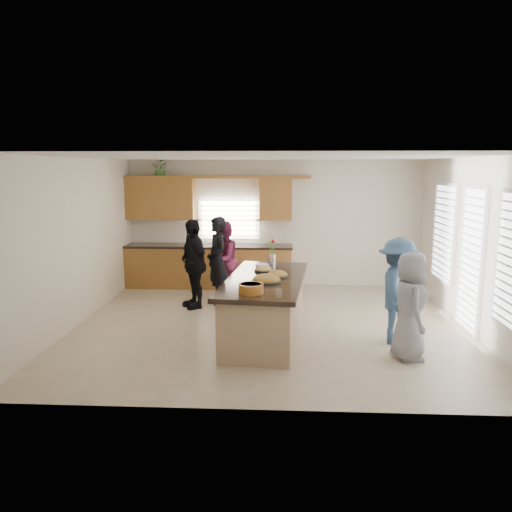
# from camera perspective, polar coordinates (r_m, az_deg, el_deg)

# --- Properties ---
(floor) EXTENTS (6.50, 6.50, 0.00)m
(floor) POSITION_cam_1_polar(r_m,az_deg,el_deg) (8.54, 1.59, -7.90)
(floor) COLOR beige
(floor) RESTS_ON ground
(room_shell) EXTENTS (6.52, 6.02, 2.81)m
(room_shell) POSITION_cam_1_polar(r_m,az_deg,el_deg) (8.15, 1.66, 4.91)
(room_shell) COLOR silver
(room_shell) RESTS_ON ground
(back_cabinetry) EXTENTS (4.08, 0.66, 2.46)m
(back_cabinetry) POSITION_cam_1_polar(r_m,az_deg,el_deg) (11.11, -5.62, 1.12)
(back_cabinetry) COLOR olive
(back_cabinetry) RESTS_ON ground
(right_wall_glazing) EXTENTS (0.06, 4.00, 2.25)m
(right_wall_glazing) POSITION_cam_1_polar(r_m,az_deg,el_deg) (8.64, 23.50, 0.63)
(right_wall_glazing) COLOR white
(right_wall_glazing) RESTS_ON ground
(island) EXTENTS (1.42, 2.80, 0.95)m
(island) POSITION_cam_1_polar(r_m,az_deg,el_deg) (7.85, 1.07, -6.06)
(island) COLOR tan
(island) RESTS_ON ground
(platter_front) EXTENTS (0.46, 0.46, 0.19)m
(platter_front) POSITION_cam_1_polar(r_m,az_deg,el_deg) (7.45, 1.19, -2.78)
(platter_front) COLOR black
(platter_front) RESTS_ON island
(platter_mid) EXTENTS (0.36, 0.36, 0.15)m
(platter_mid) POSITION_cam_1_polar(r_m,az_deg,el_deg) (7.81, 2.47, -2.19)
(platter_mid) COLOR black
(platter_mid) RESTS_ON island
(platter_back) EXTENTS (0.31, 0.31, 0.13)m
(platter_back) POSITION_cam_1_polar(r_m,az_deg,el_deg) (8.21, 0.87, -1.57)
(platter_back) COLOR black
(platter_back) RESTS_ON island
(salad_bowl) EXTENTS (0.34, 0.34, 0.13)m
(salad_bowl) POSITION_cam_1_polar(r_m,az_deg,el_deg) (6.78, -0.58, -3.68)
(salad_bowl) COLOR #B86921
(salad_bowl) RESTS_ON island
(clear_cup) EXTENTS (0.09, 0.09, 0.11)m
(clear_cup) POSITION_cam_1_polar(r_m,az_deg,el_deg) (6.59, 2.64, -4.28)
(clear_cup) COLOR white
(clear_cup) RESTS_ON island
(plate_stack) EXTENTS (0.22, 0.22, 0.05)m
(plate_stack) POSITION_cam_1_polar(r_m,az_deg,el_deg) (8.53, 0.73, -1.13)
(plate_stack) COLOR #BD95D9
(plate_stack) RESTS_ON island
(flower_vase) EXTENTS (0.14, 0.14, 0.45)m
(flower_vase) POSITION_cam_1_polar(r_m,az_deg,el_deg) (8.75, 1.87, 0.55)
(flower_vase) COLOR silver
(flower_vase) RESTS_ON island
(potted_plant) EXTENTS (0.47, 0.44, 0.41)m
(potted_plant) POSITION_cam_1_polar(r_m,az_deg,el_deg) (11.25, -10.82, 9.77)
(potted_plant) COLOR #487E32
(potted_plant) RESTS_ON back_cabinetry
(woman_left_back) EXTENTS (0.64, 0.74, 1.71)m
(woman_left_back) POSITION_cam_1_polar(r_m,az_deg,el_deg) (9.68, -4.45, -0.55)
(woman_left_back) COLOR black
(woman_left_back) RESTS_ON ground
(woman_left_mid) EXTENTS (0.80, 0.90, 1.56)m
(woman_left_mid) POSITION_cam_1_polar(r_m,az_deg,el_deg) (10.19, -3.74, -0.42)
(woman_left_mid) COLOR maroon
(woman_left_mid) RESTS_ON ground
(woman_left_front) EXTENTS (0.89, 1.06, 1.69)m
(woman_left_front) POSITION_cam_1_polar(r_m,az_deg,el_deg) (9.48, -7.17, -0.87)
(woman_left_front) COLOR black
(woman_left_front) RESTS_ON ground
(woman_right_back) EXTENTS (0.80, 1.14, 1.62)m
(woman_right_back) POSITION_cam_1_polar(r_m,az_deg,el_deg) (7.80, 15.88, -3.86)
(woman_right_back) COLOR #365576
(woman_right_back) RESTS_ON ground
(woman_right_front) EXTENTS (0.48, 0.74, 1.51)m
(woman_right_front) POSITION_cam_1_polar(r_m,az_deg,el_deg) (7.22, 17.18, -5.48)
(woman_right_front) COLOR gray
(woman_right_front) RESTS_ON ground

